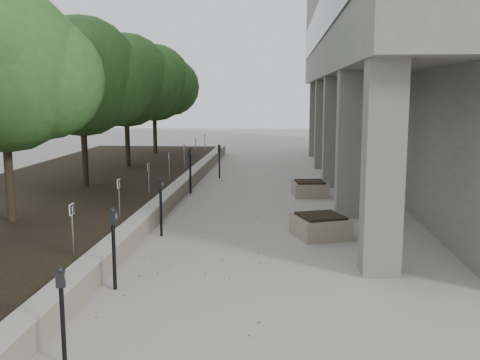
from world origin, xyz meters
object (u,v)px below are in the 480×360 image
(crabapple_tree_3, at_px, (82,102))
(planter_front, at_px, (320,226))
(crabapple_tree_4, at_px, (126,100))
(parking_meter_3, at_px, (161,207))
(parking_meter_5, at_px, (219,161))
(crabapple_tree_5, at_px, (154,99))
(planter_back, at_px, (310,188))
(parking_meter_2, at_px, (114,249))
(parking_meter_4, at_px, (190,171))
(crabapple_tree_2, at_px, (4,105))
(parking_meter_1, at_px, (63,316))

(crabapple_tree_3, height_order, planter_front, crabapple_tree_3)
(crabapple_tree_4, distance_m, parking_meter_3, 10.49)
(parking_meter_3, xyz_separation_m, parking_meter_5, (0.37, 9.18, -0.02))
(parking_meter_5, height_order, planter_front, parking_meter_5)
(crabapple_tree_3, bearing_deg, crabapple_tree_4, 90.00)
(crabapple_tree_5, xyz_separation_m, planter_back, (7.29, -9.08, -2.86))
(parking_meter_3, bearing_deg, planter_back, 69.29)
(crabapple_tree_3, distance_m, parking_meter_2, 9.26)
(parking_meter_4, relative_size, parking_meter_5, 1.14)
(parking_meter_5, bearing_deg, planter_back, -55.32)
(crabapple_tree_5, relative_size, parking_meter_5, 3.96)
(parking_meter_3, bearing_deg, crabapple_tree_5, 117.31)
(crabapple_tree_4, bearing_deg, planter_back, -29.20)
(crabapple_tree_3, xyz_separation_m, planter_front, (7.28, -4.40, -2.85))
(crabapple_tree_2, distance_m, crabapple_tree_4, 10.00)
(crabapple_tree_2, height_order, planter_back, crabapple_tree_2)
(crabapple_tree_5, distance_m, parking_meter_2, 18.73)
(parking_meter_3, relative_size, parking_meter_5, 1.03)
(parking_meter_5, bearing_deg, crabapple_tree_4, 165.23)
(parking_meter_5, bearing_deg, parking_meter_1, -99.32)
(crabapple_tree_3, height_order, crabapple_tree_5, same)
(parking_meter_2, distance_m, parking_meter_4, 9.36)
(parking_meter_3, bearing_deg, planter_front, 16.85)
(crabapple_tree_3, height_order, parking_meter_3, crabapple_tree_3)
(parking_meter_1, bearing_deg, parking_meter_2, 82.21)
(crabapple_tree_3, height_order, parking_meter_1, crabapple_tree_3)
(crabapple_tree_3, distance_m, parking_meter_4, 4.15)
(parking_meter_2, relative_size, parking_meter_4, 0.93)
(parking_meter_1, distance_m, planter_front, 7.52)
(crabapple_tree_4, distance_m, parking_meter_5, 4.58)
(crabapple_tree_2, distance_m, parking_meter_4, 7.30)
(crabapple_tree_3, relative_size, parking_meter_1, 4.20)
(crabapple_tree_2, bearing_deg, crabapple_tree_3, 90.00)
(planter_front, xyz_separation_m, planter_back, (0.02, 5.32, -0.01))
(crabapple_tree_3, distance_m, parking_meter_3, 6.25)
(parking_meter_3, xyz_separation_m, planter_back, (3.81, 5.52, -0.45))
(parking_meter_5, relative_size, planter_front, 1.18)
(parking_meter_3, xyz_separation_m, parking_meter_4, (-0.23, 5.71, 0.07))
(parking_meter_4, bearing_deg, parking_meter_1, -79.94)
(crabapple_tree_3, distance_m, crabapple_tree_5, 10.00)
(parking_meter_4, bearing_deg, crabapple_tree_3, -152.99)
(parking_meter_2, bearing_deg, crabapple_tree_5, 101.73)
(parking_meter_2, relative_size, parking_meter_5, 1.06)
(parking_meter_4, bearing_deg, crabapple_tree_5, 118.26)
(planter_front, height_order, planter_back, planter_front)
(crabapple_tree_3, height_order, planter_back, crabapple_tree_3)
(crabapple_tree_4, height_order, planter_front, crabapple_tree_4)
(crabapple_tree_3, xyz_separation_m, planter_back, (7.29, 0.92, -2.86))
(planter_back, bearing_deg, crabapple_tree_4, 150.80)
(parking_meter_1, height_order, planter_back, parking_meter_1)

